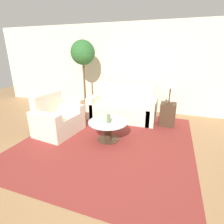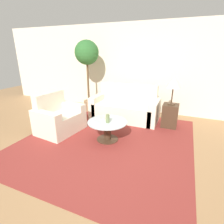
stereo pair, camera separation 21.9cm
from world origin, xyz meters
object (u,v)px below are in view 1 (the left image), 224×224
Objects in this scene: sofa_main at (123,108)px; table_lamp at (171,83)px; potted_plant at (83,58)px; coffee_table at (108,128)px; bowl at (105,118)px; armchair at (57,120)px; vase at (109,119)px.

table_lamp is at bearing -6.75° from sofa_main.
coffee_table is at bearing -49.33° from potted_plant.
bowl is at bearing 141.61° from coffee_table.
armchair reaches higher than bowl.
coffee_table is 0.22m from bowl.
potted_plant is at bearing 172.60° from table_lamp.
table_lamp is at bearing 47.45° from coffee_table.
armchair is at bearing -86.73° from potted_plant.
sofa_main is at bearing 92.85° from coffee_table.
table_lamp is at bearing -7.40° from potted_plant.
bowl is at bearing 135.92° from vase.
coffee_table is 5.19× the size of bowl.
coffee_table is at bearing -81.83° from armchair.
sofa_main is 10.43× the size of vase.
sofa_main is 1.45m from vase.
vase is at bearing -130.71° from table_lamp.
potted_plant is (-1.28, 0.18, 1.31)m from sofa_main.
sofa_main is 0.87× the size of potted_plant.
potted_plant is at bearing 130.67° from coffee_table.
coffee_table is (1.25, 0.03, -0.02)m from armchair.
potted_plant is at bearing 171.98° from sofa_main.
table_lamp reaches higher than armchair.
armchair is at bearing -151.97° from table_lamp.
vase is 1.10× the size of bowl.
sofa_main is 2.78× the size of table_lamp.
sofa_main is at bearing 88.46° from bowl.
sofa_main is 2.21× the size of coffee_table.
vase is at bearing -83.99° from armchair.
sofa_main is 1.46m from table_lamp.
coffee_table is 2.46m from potted_plant.
bowl is (1.15, 0.11, 0.16)m from armchair.
coffee_table is 4.72× the size of vase.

